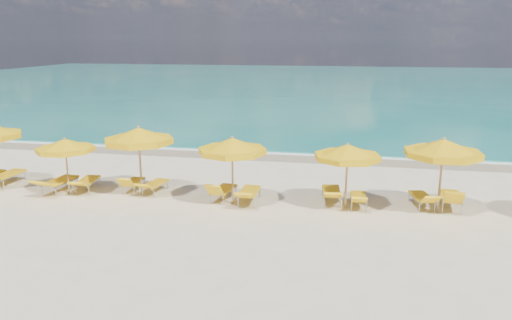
# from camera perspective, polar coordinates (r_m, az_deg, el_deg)

# --- Properties ---
(ground_plane) EXTENTS (120.00, 120.00, 0.00)m
(ground_plane) POSITION_cam_1_polar(r_m,az_deg,el_deg) (18.06, -0.93, -4.82)
(ground_plane) COLOR beige
(ocean) EXTENTS (120.00, 80.00, 0.30)m
(ocean) POSITION_cam_1_polar(r_m,az_deg,el_deg) (65.09, 8.08, 8.58)
(ocean) COLOR #136E62
(ocean) RESTS_ON ground
(wet_sand_band) EXTENTS (120.00, 2.60, 0.01)m
(wet_sand_band) POSITION_cam_1_polar(r_m,az_deg,el_deg) (25.07, 2.62, 0.49)
(wet_sand_band) COLOR tan
(wet_sand_band) RESTS_ON ground
(foam_line) EXTENTS (120.00, 1.20, 0.03)m
(foam_line) POSITION_cam_1_polar(r_m,az_deg,el_deg) (25.85, 2.89, 0.89)
(foam_line) COLOR white
(foam_line) RESTS_ON ground
(whitecap_near) EXTENTS (14.00, 0.36, 0.05)m
(whitecap_near) POSITION_cam_1_polar(r_m,az_deg,el_deg) (35.55, -4.64, 4.42)
(whitecap_near) COLOR white
(whitecap_near) RESTS_ON ground
(whitecap_far) EXTENTS (18.00, 0.30, 0.05)m
(whitecap_far) POSITION_cam_1_polar(r_m,az_deg,el_deg) (41.37, 17.26, 5.17)
(whitecap_far) COLOR white
(whitecap_far) RESTS_ON ground
(umbrella_2) EXTENTS (2.75, 2.75, 2.18)m
(umbrella_2) POSITION_cam_1_polar(r_m,az_deg,el_deg) (19.88, -20.98, 1.54)
(umbrella_2) COLOR tan
(umbrella_2) RESTS_ON ground
(umbrella_3) EXTENTS (2.93, 2.93, 2.63)m
(umbrella_3) POSITION_cam_1_polar(r_m,az_deg,el_deg) (18.88, -13.26, 2.67)
(umbrella_3) COLOR tan
(umbrella_3) RESTS_ON ground
(umbrella_4) EXTENTS (2.56, 2.56, 2.46)m
(umbrella_4) POSITION_cam_1_polar(r_m,az_deg,el_deg) (17.34, -2.74, 1.57)
(umbrella_4) COLOR tan
(umbrella_4) RESTS_ON ground
(umbrella_5) EXTENTS (2.70, 2.70, 2.33)m
(umbrella_5) POSITION_cam_1_polar(r_m,az_deg,el_deg) (17.18, 10.41, 0.86)
(umbrella_5) COLOR tan
(umbrella_5) RESTS_ON ground
(umbrella_6) EXTENTS (3.38, 3.38, 2.60)m
(umbrella_6) POSITION_cam_1_polar(r_m,az_deg,el_deg) (17.55, 20.60, 1.24)
(umbrella_6) COLOR tan
(umbrella_6) RESTS_ON ground
(lounger_1_right) EXTENTS (0.74, 2.02, 0.71)m
(lounger_1_right) POSITION_cam_1_polar(r_m,az_deg,el_deg) (22.53, -26.50, -1.90)
(lounger_1_right) COLOR #A5A8AD
(lounger_1_right) RESTS_ON ground
(lounger_2_left) EXTENTS (0.85, 2.11, 0.77)m
(lounger_2_left) POSITION_cam_1_polar(r_m,az_deg,el_deg) (20.64, -21.55, -2.71)
(lounger_2_left) COLOR #A5A8AD
(lounger_2_left) RESTS_ON ground
(lounger_2_right) EXTENTS (0.87, 1.93, 0.67)m
(lounger_2_right) POSITION_cam_1_polar(r_m,az_deg,el_deg) (20.45, -18.73, -2.70)
(lounger_2_right) COLOR #A5A8AD
(lounger_2_right) RESTS_ON ground
(lounger_3_left) EXTENTS (0.64, 1.64, 0.77)m
(lounger_3_left) POSITION_cam_1_polar(r_m,az_deg,el_deg) (19.87, -13.87, -2.87)
(lounger_3_left) COLOR #A5A8AD
(lounger_3_left) RESTS_ON ground
(lounger_3_right) EXTENTS (0.75, 1.76, 0.65)m
(lounger_3_right) POSITION_cam_1_polar(r_m,az_deg,el_deg) (19.47, -11.51, -3.09)
(lounger_3_right) COLOR #A5A8AD
(lounger_3_right) RESTS_ON ground
(lounger_4_left) EXTENTS (0.83, 1.81, 0.87)m
(lounger_4_left) POSITION_cam_1_polar(r_m,az_deg,el_deg) (18.26, -3.81, -3.89)
(lounger_4_left) COLOR #A5A8AD
(lounger_4_left) RESTS_ON ground
(lounger_4_right) EXTENTS (0.70, 1.98, 0.75)m
(lounger_4_right) POSITION_cam_1_polar(r_m,az_deg,el_deg) (17.92, -0.79, -4.19)
(lounger_4_right) COLOR #A5A8AD
(lounger_4_right) RESTS_ON ground
(lounger_5_left) EXTENTS (0.83, 2.02, 0.75)m
(lounger_5_left) POSITION_cam_1_polar(r_m,az_deg,el_deg) (18.16, 8.60, -4.10)
(lounger_5_left) COLOR #A5A8AD
(lounger_5_left) RESTS_ON ground
(lounger_5_right) EXTENTS (0.61, 1.69, 0.67)m
(lounger_5_right) POSITION_cam_1_polar(r_m,az_deg,el_deg) (17.90, 11.60, -4.61)
(lounger_5_right) COLOR #A5A8AD
(lounger_5_right) RESTS_ON ground
(lounger_6_left) EXTENTS (0.92, 1.83, 0.75)m
(lounger_6_left) POSITION_cam_1_polar(r_m,az_deg,el_deg) (18.39, 18.44, -4.50)
(lounger_6_left) COLOR #A5A8AD
(lounger_6_left) RESTS_ON ground
(lounger_6_right) EXTENTS (0.83, 1.97, 0.94)m
(lounger_6_right) POSITION_cam_1_polar(r_m,az_deg,el_deg) (18.61, 21.35, -4.44)
(lounger_6_right) COLOR #A5A8AD
(lounger_6_right) RESTS_ON ground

